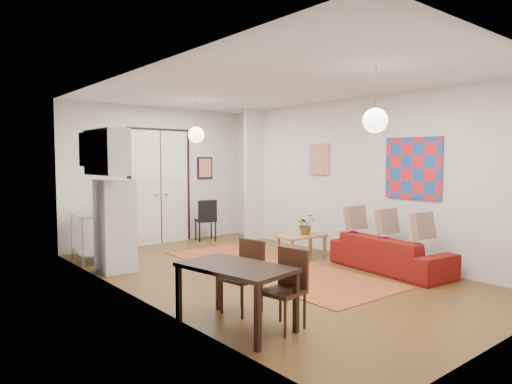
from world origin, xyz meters
TOP-DOWN VIEW (x-y plane):
  - floor at (0.00, 0.00)m, footprint 7.00×7.00m
  - ceiling at (0.00, 0.00)m, footprint 4.20×7.00m
  - wall_back at (0.00, 3.50)m, footprint 4.20×0.02m
  - wall_front at (0.00, -3.50)m, footprint 4.20×0.02m
  - wall_left at (-2.10, 0.00)m, footprint 0.02×7.00m
  - wall_right at (2.10, 0.00)m, footprint 0.02×7.00m
  - double_doors at (0.00, 3.46)m, footprint 1.44×0.06m
  - stub_partition at (1.85, 2.55)m, footprint 0.50×0.10m
  - wall_cabinet at (-1.92, 1.50)m, footprint 0.35×1.00m
  - painting_popart at (2.08, -1.25)m, footprint 0.05×1.00m
  - painting_abstract at (2.08, 0.80)m, footprint 0.05×0.50m
  - poster_back at (1.15, 3.47)m, footprint 0.40×0.03m
  - print_left at (-2.07, 2.00)m, footprint 0.03×0.44m
  - pendant_back at (0.00, 2.00)m, footprint 0.30×0.30m
  - pendant_front at (0.00, -2.00)m, footprint 0.30×0.30m
  - kilim_rug at (0.31, 0.23)m, footprint 1.71×4.34m
  - sofa at (1.65, -1.14)m, footprint 2.06×1.00m
  - coffee_table at (1.37, 0.57)m, footprint 0.92×0.55m
  - potted_plant at (1.47, 0.57)m, footprint 0.37×0.32m
  - kitchen_counter at (-1.75, 2.75)m, footprint 0.70×1.16m
  - bowl at (-1.75, 2.45)m, footprint 0.23×0.23m
  - soap_bottle at (-1.75, 3.00)m, footprint 0.09×0.09m
  - fridge at (-1.75, 1.65)m, footprint 0.52×0.52m
  - dining_table at (-1.75, -1.54)m, footprint 0.89×1.32m
  - dining_chair_near at (-1.40, -1.11)m, footprint 0.46×0.59m
  - dining_chair_far at (-1.40, -1.81)m, footprint 0.46×0.59m
  - black_side_chair at (0.91, 3.19)m, footprint 0.53×0.54m

SIDE VIEW (x-z plane):
  - floor at x=0.00m, z-range 0.00..0.00m
  - kilim_rug at x=0.31m, z-range 0.00..0.01m
  - sofa at x=1.65m, z-range 0.00..0.58m
  - coffee_table at x=1.37m, z-range 0.14..0.54m
  - dining_chair_near at x=-1.40m, z-range 0.06..0.90m
  - dining_chair_far at x=-1.40m, z-range 0.06..0.90m
  - kitchen_counter at x=-1.75m, z-range 0.11..0.95m
  - black_side_chair at x=0.91m, z-range 0.08..0.99m
  - potted_plant at x=1.47m, z-range 0.40..0.78m
  - dining_table at x=-1.75m, z-range 0.26..0.94m
  - fridge at x=-1.75m, z-range 0.00..1.47m
  - bowl at x=-1.75m, z-range 0.84..0.89m
  - soap_bottle at x=-1.75m, z-range 0.84..1.02m
  - double_doors at x=0.00m, z-range -0.05..2.45m
  - wall_back at x=0.00m, z-range 0.00..2.90m
  - wall_front at x=0.00m, z-range 0.00..2.90m
  - wall_left at x=-2.10m, z-range 0.00..2.90m
  - wall_right at x=2.10m, z-range 0.00..2.90m
  - stub_partition at x=1.85m, z-range 0.00..2.90m
  - poster_back at x=1.15m, z-range 1.35..1.85m
  - painting_popart at x=2.08m, z-range 1.15..2.15m
  - painting_abstract at x=2.08m, z-range 1.50..2.10m
  - wall_cabinet at x=-1.92m, z-range 1.55..2.25m
  - print_left at x=-2.07m, z-range 1.68..2.22m
  - pendant_back at x=0.00m, z-range 1.85..2.65m
  - pendant_front at x=0.00m, z-range 1.85..2.65m
  - ceiling at x=0.00m, z-range 2.89..2.91m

